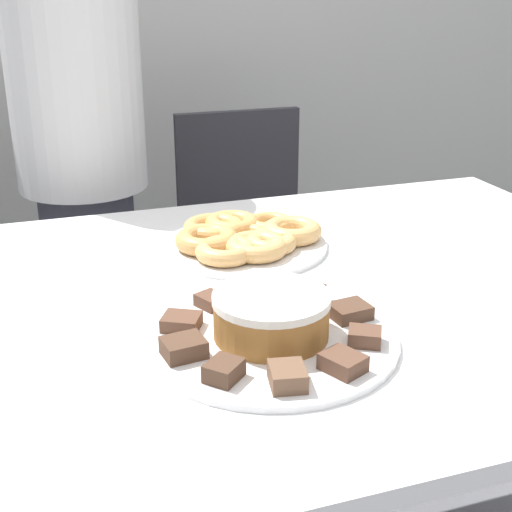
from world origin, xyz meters
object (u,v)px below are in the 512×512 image
Objects in this scene: office_chair_right at (252,268)px; plate_donuts at (245,246)px; person_standing at (82,163)px; plate_cake at (271,339)px; frosted_cake at (271,315)px.

plate_donuts is at bearing -109.09° from office_chair_right.
person_standing is at bearing -166.20° from office_chair_right.
person_standing is at bearing 113.56° from plate_donuts.
person_standing is at bearing 100.14° from plate_cake.
person_standing is at bearing 100.14° from frosted_cake.
office_chair_right reaches higher than plate_cake.
frosted_cake is at bearing 0.00° from plate_cake.
plate_cake is 0.39m from plate_donuts.
frosted_cake is (0.00, 0.00, 0.04)m from plate_cake.
frosted_cake is (-0.33, -1.07, 0.39)m from office_chair_right.
person_standing is 0.65m from office_chair_right.
plate_donuts is (-0.25, -0.69, 0.36)m from office_chair_right.
frosted_cake is (-0.08, -0.38, 0.04)m from plate_donuts.
plate_cake is at bearing -106.52° from office_chair_right.
person_standing is 1.77× the size of office_chair_right.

